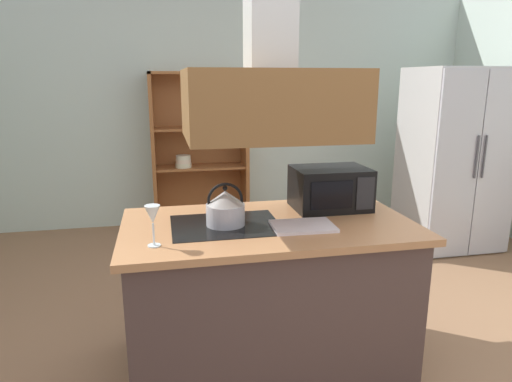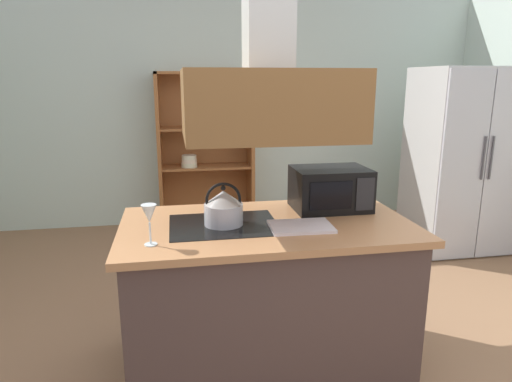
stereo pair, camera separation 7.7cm
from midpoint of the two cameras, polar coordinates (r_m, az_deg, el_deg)
ground_plane at (r=3.04m, az=5.84°, el=-19.97°), size 7.80×7.80×0.00m
wall_back at (r=5.48m, az=-2.61°, el=10.28°), size 6.00×0.12×2.70m
kitchen_island at (r=2.75m, az=2.16°, el=-12.89°), size 1.65×0.92×0.90m
range_hood at (r=2.46m, az=2.43°, el=13.88°), size 0.90×0.70×1.32m
refrigerator at (r=4.99m, az=24.79°, el=3.52°), size 0.90×0.77×1.81m
dish_cabinet at (r=5.30m, az=-5.98°, el=3.93°), size 1.08×0.40×1.78m
kettle at (r=2.51m, az=-3.24°, el=-2.09°), size 0.22×0.22×0.24m
cutting_board at (r=2.50m, az=6.56°, el=-4.47°), size 0.35×0.25×0.02m
microwave at (r=2.86m, az=10.11°, el=0.30°), size 0.46×0.35×0.26m
wine_glass_on_counter at (r=2.24m, az=-12.36°, el=-3.03°), size 0.08×0.08×0.21m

